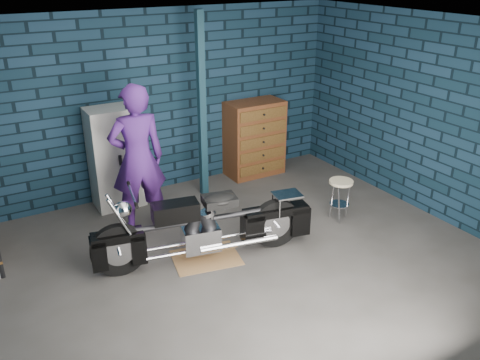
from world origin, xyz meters
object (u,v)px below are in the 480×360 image
object	(u,v)px
locker	(115,158)
tool_chest	(255,139)
motorcycle	(205,222)
person	(137,159)
shop_stool	(340,200)

from	to	relation	value
locker	tool_chest	xyz separation A→B (m)	(2.32, 0.00, -0.11)
motorcycle	person	world-z (taller)	person
motorcycle	person	xyz separation A→B (m)	(-0.38, 1.14, 0.48)
shop_stool	tool_chest	bearing A→B (deg)	93.95
motorcycle	tool_chest	bearing A→B (deg)	56.95
motorcycle	locker	world-z (taller)	locker
tool_chest	shop_stool	world-z (taller)	tool_chest
person	shop_stool	size ratio (longest dim) A/B	3.31
locker	shop_stool	distance (m)	3.19
locker	tool_chest	distance (m)	2.33
motorcycle	person	size ratio (longest dim) A/B	1.16
person	shop_stool	bearing A→B (deg)	159.60
person	locker	world-z (taller)	person
person	tool_chest	world-z (taller)	person
tool_chest	shop_stool	xyz separation A→B (m)	(0.14, -1.98, -0.32)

